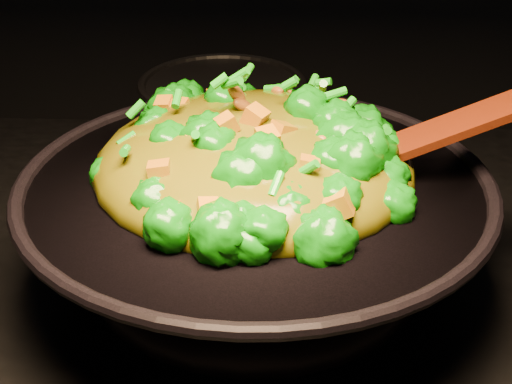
# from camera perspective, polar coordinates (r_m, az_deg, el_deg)

# --- Properties ---
(wok) EXTENTS (0.49, 0.49, 0.12)m
(wok) POSITION_cam_1_polar(r_m,az_deg,el_deg) (0.77, -0.04, -3.40)
(wok) COLOR black
(wok) RESTS_ON stovetop
(stir_fry) EXTENTS (0.33, 0.33, 0.11)m
(stir_fry) POSITION_cam_1_polar(r_m,az_deg,el_deg) (0.74, -0.13, 5.21)
(stir_fry) COLOR #0E7A08
(stir_fry) RESTS_ON wok
(spatula) EXTENTS (0.28, 0.07, 0.12)m
(spatula) POSITION_cam_1_polar(r_m,az_deg,el_deg) (0.76, 14.11, 4.61)
(spatula) COLOR #341605
(spatula) RESTS_ON wok
(back_pot) EXTENTS (0.26, 0.26, 0.12)m
(back_pot) POSITION_cam_1_polar(r_m,az_deg,el_deg) (1.03, -2.41, 5.08)
(back_pot) COLOR black
(back_pot) RESTS_ON stovetop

